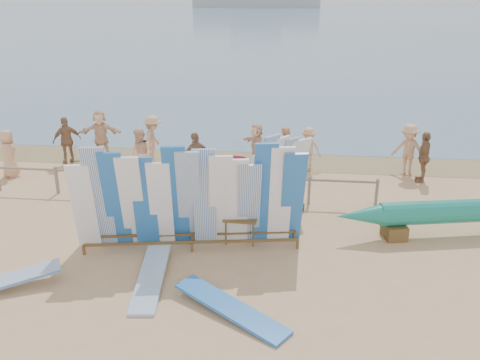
# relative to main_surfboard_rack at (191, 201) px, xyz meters

# --- Properties ---
(ground) EXTENTS (160.00, 160.00, 0.00)m
(ground) POSITION_rel_main_surfboard_rack_xyz_m (-1.02, 0.11, -1.28)
(ground) COLOR tan
(ground) RESTS_ON ground
(ocean) EXTENTS (320.00, 240.00, 0.02)m
(ocean) POSITION_rel_main_surfboard_rack_xyz_m (-1.02, 128.11, -1.28)
(ocean) COLOR slate
(ocean) RESTS_ON ground
(wet_sand_strip) EXTENTS (40.00, 2.60, 0.01)m
(wet_sand_strip) POSITION_rel_main_surfboard_rack_xyz_m (-1.02, 7.31, -1.28)
(wet_sand_strip) COLOR olive
(wet_sand_strip) RESTS_ON ground
(fence) EXTENTS (12.08, 0.08, 0.90)m
(fence) POSITION_rel_main_surfboard_rack_xyz_m (-1.02, 3.11, -0.65)
(fence) COLOR #7E6D5F
(fence) RESTS_ON ground
(main_surfboard_rack) EXTENTS (5.72, 1.65, 2.83)m
(main_surfboard_rack) POSITION_rel_main_surfboard_rack_xyz_m (0.00, 0.00, 0.00)
(main_surfboard_rack) COLOR brown
(main_surfboard_rack) RESTS_ON ground
(side_surfboard_rack) EXTENTS (1.94, 2.11, 2.63)m
(side_surfboard_rack) POSITION_rel_main_surfboard_rack_xyz_m (2.02, 1.97, -0.10)
(side_surfboard_rack) COLOR brown
(side_surfboard_rack) RESTS_ON ground
(outrigger_canoe) EXTENTS (7.02, 2.08, 1.00)m
(outrigger_canoe) POSITION_rel_main_surfboard_rack_xyz_m (7.07, 1.54, -0.64)
(outrigger_canoe) COLOR brown
(outrigger_canoe) RESTS_ON ground
(vendor_table) EXTENTS (0.88, 0.65, 1.13)m
(vendor_table) POSITION_rel_main_surfboard_rack_xyz_m (1.19, 0.45, -0.90)
(vendor_table) COLOR brown
(vendor_table) RESTS_ON ground
(flat_board_a) EXTENTS (0.86, 2.75, 0.23)m
(flat_board_a) POSITION_rel_main_surfboard_rack_xyz_m (-0.60, -1.68, -1.28)
(flat_board_a) COLOR #7EA0CA
(flat_board_a) RESTS_ON ground
(flat_board_d) EXTENTS (2.55, 1.97, 0.26)m
(flat_board_d) POSITION_rel_main_surfboard_rack_xyz_m (1.33, -2.69, -1.28)
(flat_board_d) COLOR blue
(flat_board_d) RESTS_ON ground
(beach_chair_left) EXTENTS (0.61, 0.63, 0.81)m
(beach_chair_left) POSITION_rel_main_surfboard_rack_xyz_m (-0.67, 3.86, -1.04)
(beach_chair_left) COLOR red
(beach_chair_left) RESTS_ON ground
(beach_chair_right) EXTENTS (0.71, 0.72, 0.90)m
(beach_chair_right) POSITION_rel_main_surfboard_rack_xyz_m (-0.66, 4.37, -1.02)
(beach_chair_right) COLOR red
(beach_chair_right) RESTS_ON ground
(stroller) EXTENTS (0.63, 0.81, 1.00)m
(stroller) POSITION_rel_main_surfboard_rack_xyz_m (0.62, 4.28, -0.88)
(stroller) COLOR red
(stroller) RESTS_ON ground
(beachgoer_extra_0) EXTENTS (1.22, 1.14, 1.84)m
(beachgoer_extra_0) POSITION_rel_main_surfboard_rack_xyz_m (6.43, 6.17, -0.36)
(beachgoer_extra_0) COLOR tan
(beachgoer_extra_0) RESTS_ON ground
(beachgoer_11) EXTENTS (1.74, 0.81, 1.81)m
(beachgoer_11) POSITION_rel_main_surfboard_rack_xyz_m (-5.07, 7.16, -0.38)
(beachgoer_11) COLOR beige
(beachgoer_11) RESTS_ON ground
(beachgoer_8) EXTENTS (0.82, 0.86, 1.66)m
(beachgoer_8) POSITION_rel_main_surfboard_rack_xyz_m (1.87, 4.30, -0.45)
(beachgoer_8) COLOR beige
(beachgoer_8) RESTS_ON ground
(beachgoer_2) EXTENTS (0.95, 0.86, 1.79)m
(beachgoer_2) POSITION_rel_main_surfboard_rack_xyz_m (-2.70, 4.66, -0.38)
(beachgoer_2) COLOR beige
(beachgoer_2) RESTS_ON ground
(beachgoer_4) EXTENTS (1.06, 1.01, 1.74)m
(beachgoer_4) POSITION_rel_main_surfboard_rack_xyz_m (-0.78, 4.60, -0.41)
(beachgoer_4) COLOR #8C6042
(beachgoer_4) RESTS_ON ground
(beachgoer_extra_1) EXTENTS (1.10, 0.99, 1.77)m
(beachgoer_extra_1) POSITION_rel_main_surfboard_rack_xyz_m (-5.95, 6.07, -0.39)
(beachgoer_extra_1) COLOR #8C6042
(beachgoer_extra_1) RESTS_ON ground
(beachgoer_10) EXTENTS (0.69, 1.10, 1.74)m
(beachgoer_10) POSITION_rel_main_surfboard_rack_xyz_m (6.83, 5.55, -0.41)
(beachgoer_10) COLOR #8C6042
(beachgoer_10) RESTS_ON ground
(beachgoer_5) EXTENTS (1.16, 1.53, 1.61)m
(beachgoer_5) POSITION_rel_main_surfboard_rack_xyz_m (1.09, 6.58, -0.48)
(beachgoer_5) COLOR beige
(beachgoer_5) RESTS_ON ground
(beachgoer_0) EXTENTS (0.81, 0.89, 1.68)m
(beachgoer_0) POSITION_rel_main_surfboard_rack_xyz_m (-7.33, 4.45, -0.44)
(beachgoer_0) COLOR tan
(beachgoer_0) RESTS_ON ground
(beachgoer_7) EXTENTS (0.61, 0.73, 1.75)m
(beachgoer_7) POSITION_rel_main_surfboard_rack_xyz_m (2.23, 5.61, -0.41)
(beachgoer_7) COLOR #8C6042
(beachgoer_7) RESTS_ON ground
(beachgoer_6) EXTENTS (0.87, 0.76, 1.62)m
(beachgoer_6) POSITION_rel_main_surfboard_rack_xyz_m (2.19, 4.95, -0.47)
(beachgoer_6) COLOR tan
(beachgoer_6) RESTS_ON ground
(beachgoer_9) EXTENTS (1.08, 0.72, 1.54)m
(beachgoer_9) POSITION_rel_main_surfboard_rack_xyz_m (2.99, 6.48, -0.51)
(beachgoer_9) COLOR tan
(beachgoer_9) RESTS_ON ground
(beachgoer_3) EXTENTS (0.54, 1.22, 1.87)m
(beachgoer_3) POSITION_rel_main_surfboard_rack_xyz_m (-2.71, 6.27, -0.35)
(beachgoer_3) COLOR tan
(beachgoer_3) RESTS_ON ground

